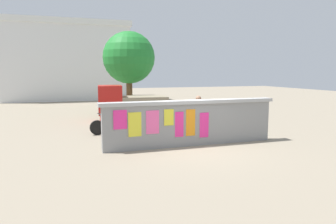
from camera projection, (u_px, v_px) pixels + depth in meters
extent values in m
plane|color=gray|center=(139.00, 115.00, 18.41)|extent=(60.00, 60.00, 0.00)
cube|color=gray|center=(191.00, 125.00, 10.78)|extent=(6.14, 0.30, 1.47)
cube|color=#A7A7A7|center=(191.00, 102.00, 10.68)|extent=(6.34, 0.42, 0.12)
cube|color=#F42D8C|center=(120.00, 120.00, 9.81)|extent=(0.44, 0.04, 0.61)
cube|color=yellow|center=(135.00, 124.00, 9.98)|extent=(0.44, 0.04, 0.80)
cube|color=#F9599E|center=(153.00, 122.00, 10.16)|extent=(0.44, 0.02, 0.78)
cube|color=yellow|center=(169.00, 117.00, 10.32)|extent=(0.34, 0.02, 0.55)
cube|color=#F42D8C|center=(179.00, 124.00, 10.47)|extent=(0.30, 0.03, 0.86)
cube|color=orange|center=(191.00, 123.00, 10.59)|extent=(0.33, 0.02, 0.91)
cube|color=#F42D8C|center=(204.00, 125.00, 10.77)|extent=(0.33, 0.02, 0.87)
cylinder|color=black|center=(109.00, 116.00, 15.67)|extent=(0.72, 0.27, 0.70)
cylinder|color=black|center=(108.00, 112.00, 16.93)|extent=(0.72, 0.27, 0.70)
cylinder|color=black|center=(157.00, 114.00, 16.20)|extent=(0.72, 0.27, 0.70)
cylinder|color=black|center=(153.00, 111.00, 17.46)|extent=(0.72, 0.27, 0.70)
cube|color=red|center=(110.00, 100.00, 16.23)|extent=(1.35, 1.62, 1.50)
cube|color=gray|center=(144.00, 105.00, 16.65)|extent=(2.54, 1.74, 0.90)
cylinder|color=black|center=(97.00, 128.00, 12.62)|extent=(0.61, 0.16, 0.60)
cylinder|color=black|center=(128.00, 125.00, 13.15)|extent=(0.61, 0.18, 0.60)
cube|color=red|center=(113.00, 120.00, 12.85)|extent=(1.02, 0.34, 0.32)
cube|color=black|center=(117.00, 115.00, 12.91)|extent=(0.58, 0.27, 0.10)
cube|color=#262626|center=(99.00, 114.00, 12.59)|extent=(0.10, 0.56, 0.03)
cylinder|color=black|center=(195.00, 120.00, 14.40)|extent=(0.66, 0.06, 0.66)
cylinder|color=black|center=(173.00, 121.00, 14.11)|extent=(0.66, 0.06, 0.66)
cube|color=red|center=(184.00, 117.00, 14.23)|extent=(0.95, 0.07, 0.06)
cylinder|color=red|center=(181.00, 112.00, 14.16)|extent=(0.03, 0.03, 0.40)
cube|color=black|center=(181.00, 108.00, 14.14)|extent=(0.20, 0.09, 0.05)
cube|color=black|center=(194.00, 108.00, 14.32)|extent=(0.06, 0.44, 0.03)
cylinder|color=#D83F72|center=(199.00, 126.00, 12.53)|extent=(0.12, 0.12, 0.80)
cylinder|color=#D83F72|center=(197.00, 126.00, 12.36)|extent=(0.12, 0.12, 0.80)
cylinder|color=purple|center=(198.00, 109.00, 12.36)|extent=(0.48, 0.48, 0.60)
sphere|color=#8C664C|center=(198.00, 98.00, 12.30)|extent=(0.22, 0.22, 0.22)
cylinder|color=brown|center=(129.00, 94.00, 19.80)|extent=(0.38, 0.38, 2.30)
sphere|color=#207D2D|center=(129.00, 58.00, 19.50)|extent=(3.28, 3.28, 3.28)
cube|color=silver|center=(67.00, 64.00, 29.37)|extent=(10.92, 6.45, 6.57)
cube|color=silver|center=(66.00, 26.00, 28.92)|extent=(11.22, 6.75, 0.50)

